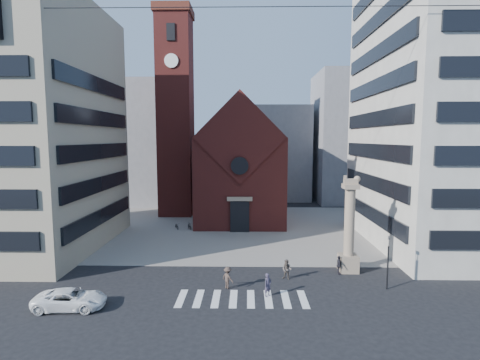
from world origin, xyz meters
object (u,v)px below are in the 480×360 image
lion_column (349,234)px  pedestrian_2 (339,265)px  white_car (70,299)px  pedestrian_1 (287,269)px  traffic_light (388,261)px  pedestrian_0 (268,285)px  scooter_0 (177,226)px

lion_column → pedestrian_2: size_ratio=5.18×
white_car → pedestrian_1: pedestrian_1 is taller
lion_column → pedestrian_1: (-5.72, -2.04, -2.61)m
traffic_light → pedestrian_0: size_ratio=2.43×
scooter_0 → pedestrian_1: bearing=-78.1°
traffic_light → pedestrian_1: size_ratio=2.52×
white_car → scooter_0: 23.22m
pedestrian_0 → scooter_0: (-10.76, 20.67, -0.43)m
pedestrian_2 → pedestrian_0: bearing=128.0°
lion_column → pedestrian_1: bearing=-160.4°
white_car → pedestrian_2: size_ratio=2.92×
white_car → scooter_0: (3.21, 23.00, -0.22)m
lion_column → traffic_light: lion_column is taller
traffic_light → pedestrian_0: traffic_light is taller
pedestrian_0 → scooter_0: bearing=76.1°
pedestrian_0 → pedestrian_1: (1.80, 3.45, -0.03)m
lion_column → scooter_0: lion_column is taller
traffic_light → pedestrian_1: traffic_light is taller
pedestrian_0 → pedestrian_1: pedestrian_0 is taller
traffic_light → pedestrian_0: (-9.51, -1.49, -1.40)m
white_car → pedestrian_2: pedestrian_2 is taller
white_car → pedestrian_1: bearing=-73.1°
pedestrian_0 → white_car: bearing=148.1°
traffic_light → white_car: bearing=-170.8°
lion_column → pedestrian_1: 6.61m
traffic_light → pedestrian_2: bearing=133.5°
lion_column → scooter_0: size_ratio=5.63×
lion_column → white_car: bearing=-160.0°
white_car → pedestrian_2: 21.61m
pedestrian_1 → traffic_light: bearing=10.8°
lion_column → pedestrian_2: bearing=-142.1°
lion_column → pedestrian_0: size_ratio=4.90×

